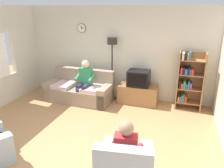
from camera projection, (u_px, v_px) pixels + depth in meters
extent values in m
plane|color=#B27F51|center=(80.00, 139.00, 4.68)|extent=(12.00, 12.00, 0.00)
cube|color=beige|center=(117.00, 53.00, 6.63)|extent=(6.20, 0.12, 2.70)
cylinder|color=olive|center=(82.00, 28.00, 6.65)|extent=(0.28, 0.03, 0.28)
cylinder|color=white|center=(81.00, 28.00, 6.64)|extent=(0.24, 0.01, 0.24)
cube|color=black|center=(81.00, 27.00, 6.62)|extent=(0.02, 0.01, 0.09)
cube|color=black|center=(83.00, 28.00, 6.62)|extent=(0.11, 0.01, 0.01)
cube|color=beige|center=(25.00, 49.00, 6.95)|extent=(0.12, 1.10, 1.20)
cube|color=gray|center=(79.00, 94.00, 6.55)|extent=(1.92, 0.89, 0.42)
cube|color=gray|center=(84.00, 76.00, 6.72)|extent=(1.90, 0.25, 0.48)
cube|color=gray|center=(106.00, 96.00, 6.26)|extent=(0.24, 0.85, 0.56)
cube|color=gray|center=(55.00, 89.00, 6.79)|extent=(0.24, 0.85, 0.56)
cube|color=beige|center=(94.00, 88.00, 6.26)|extent=(0.62, 0.70, 0.10)
cube|color=beige|center=(63.00, 85.00, 6.58)|extent=(0.62, 0.70, 0.10)
cube|color=olive|center=(138.00, 94.00, 6.39)|extent=(1.10, 0.56, 0.54)
cube|color=black|center=(140.00, 90.00, 6.62)|extent=(1.10, 0.04, 0.03)
cube|color=black|center=(139.00, 78.00, 6.22)|extent=(0.60, 0.48, 0.44)
cube|color=black|center=(137.00, 81.00, 6.00)|extent=(0.50, 0.01, 0.36)
cube|color=olive|center=(178.00, 80.00, 5.97)|extent=(0.04, 0.36, 1.55)
cube|color=olive|center=(203.00, 83.00, 5.78)|extent=(0.04, 0.36, 1.55)
cube|color=olive|center=(190.00, 80.00, 6.03)|extent=(0.64, 0.02, 1.55)
cube|color=olive|center=(188.00, 102.00, 6.06)|extent=(0.60, 0.34, 0.02)
cube|color=gold|center=(178.00, 98.00, 6.09)|extent=(0.03, 0.28, 0.14)
cube|color=#72338C|center=(180.00, 98.00, 6.08)|extent=(0.05, 0.28, 0.16)
cube|color=#267F4C|center=(182.00, 97.00, 6.06)|extent=(0.03, 0.28, 0.20)
cube|color=#267F4C|center=(184.00, 97.00, 6.04)|extent=(0.03, 0.28, 0.22)
cube|color=red|center=(186.00, 98.00, 6.03)|extent=(0.05, 0.28, 0.18)
cube|color=olive|center=(189.00, 88.00, 5.94)|extent=(0.60, 0.34, 0.02)
cube|color=black|center=(180.00, 84.00, 5.95)|extent=(0.04, 0.28, 0.21)
cube|color=red|center=(182.00, 85.00, 5.95)|extent=(0.05, 0.28, 0.14)
cube|color=#267F4C|center=(185.00, 84.00, 5.92)|extent=(0.06, 0.28, 0.21)
cube|color=#2D59A5|center=(187.00, 85.00, 5.91)|extent=(0.04, 0.28, 0.14)
cube|color=#267F4C|center=(189.00, 84.00, 5.89)|extent=(0.04, 0.28, 0.21)
cube|color=#72338C|center=(191.00, 85.00, 5.88)|extent=(0.06, 0.28, 0.17)
cube|color=olive|center=(191.00, 75.00, 5.81)|extent=(0.60, 0.34, 0.02)
cube|color=red|center=(182.00, 70.00, 5.83)|extent=(0.05, 0.28, 0.18)
cube|color=black|center=(184.00, 70.00, 5.81)|extent=(0.05, 0.28, 0.19)
cube|color=#2D59A5|center=(186.00, 71.00, 5.80)|extent=(0.06, 0.28, 0.15)
cube|color=black|center=(189.00, 70.00, 5.78)|extent=(0.05, 0.28, 0.20)
cube|color=#2D59A5|center=(190.00, 71.00, 5.77)|extent=(0.03, 0.28, 0.16)
cube|color=red|center=(193.00, 71.00, 5.76)|extent=(0.05, 0.28, 0.16)
cube|color=olive|center=(193.00, 60.00, 5.69)|extent=(0.60, 0.34, 0.02)
cube|color=silver|center=(183.00, 56.00, 5.71)|extent=(0.05, 0.28, 0.17)
cube|color=black|center=(186.00, 56.00, 5.69)|extent=(0.06, 0.28, 0.17)
cube|color=gold|center=(188.00, 57.00, 5.67)|extent=(0.03, 0.28, 0.15)
cube|color=#2D59A5|center=(190.00, 56.00, 5.65)|extent=(0.04, 0.28, 0.20)
cylinder|color=black|center=(112.00, 98.00, 6.81)|extent=(0.28, 0.28, 0.03)
cylinder|color=black|center=(112.00, 71.00, 6.54)|extent=(0.04, 0.04, 1.70)
cylinder|color=black|center=(112.00, 41.00, 6.24)|extent=(0.28, 0.28, 0.20)
cube|color=#9EADBC|center=(123.00, 164.00, 2.96)|extent=(0.82, 0.29, 0.50)
cube|color=#9EADBC|center=(107.00, 165.00, 3.49)|extent=(0.31, 0.82, 0.56)
cube|color=#338C59|center=(86.00, 76.00, 6.34)|extent=(0.35, 0.21, 0.48)
sphere|color=beige|center=(85.00, 64.00, 6.22)|extent=(0.22, 0.22, 0.22)
cylinder|color=#2D334C|center=(86.00, 86.00, 6.22)|extent=(0.14, 0.38, 0.13)
cylinder|color=#2D334C|center=(81.00, 86.00, 6.28)|extent=(0.14, 0.38, 0.13)
cylinder|color=#2D334C|center=(84.00, 98.00, 6.14)|extent=(0.11, 0.11, 0.52)
cylinder|color=#2D334C|center=(78.00, 97.00, 6.20)|extent=(0.11, 0.11, 0.52)
cylinder|color=#338C59|center=(91.00, 78.00, 6.19)|extent=(0.10, 0.33, 0.20)
cylinder|color=#338C59|center=(78.00, 77.00, 6.33)|extent=(0.10, 0.33, 0.20)
cylinder|color=#2D334C|center=(2.00, 143.00, 4.21)|extent=(0.15, 0.15, 0.40)
cylinder|color=#2D334C|center=(5.00, 147.00, 4.08)|extent=(0.15, 0.15, 0.40)
cube|color=red|center=(126.00, 149.00, 3.25)|extent=(0.36, 0.25, 0.48)
sphere|color=#A37A5B|center=(126.00, 128.00, 3.15)|extent=(0.22, 0.22, 0.22)
cylinder|color=black|center=(121.00, 155.00, 3.52)|extent=(0.18, 0.39, 0.13)
cylinder|color=black|center=(132.00, 156.00, 3.49)|extent=(0.18, 0.39, 0.13)
cylinder|color=black|center=(122.00, 159.00, 3.77)|extent=(0.12, 0.12, 0.40)
cylinder|color=black|center=(133.00, 160.00, 3.74)|extent=(0.12, 0.12, 0.40)
cylinder|color=red|center=(113.00, 145.00, 3.39)|extent=(0.14, 0.34, 0.20)
cylinder|color=red|center=(140.00, 148.00, 3.32)|extent=(0.14, 0.34, 0.20)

